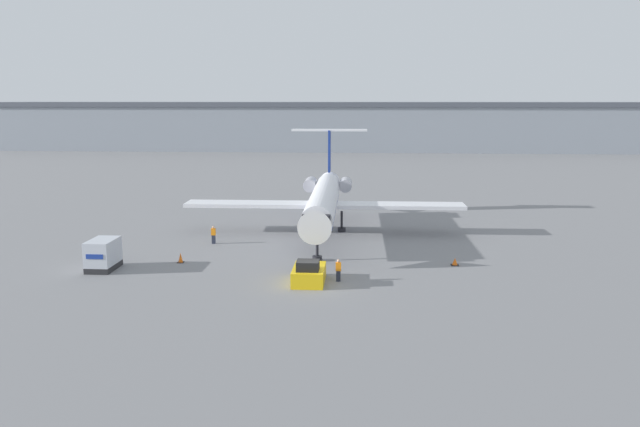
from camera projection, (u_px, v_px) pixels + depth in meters
The scene contains 9 objects.
ground_plane at pixel (310, 286), 44.45m from camera, with size 600.00×600.00×0.00m, color slate.
terminal_building at pixel (349, 126), 161.07m from camera, with size 180.00×16.80×12.35m.
airplane_main at pixel (324, 199), 61.54m from camera, with size 27.65×27.22×9.69m.
pushback_tug at pixel (309, 273), 45.21m from camera, with size 2.28×3.79×1.84m.
luggage_cart at pixel (103, 255), 48.61m from camera, with size 1.90×3.12×2.39m.
worker_near_tug at pixel (338, 270), 45.52m from camera, with size 0.40×0.24×1.65m.
worker_by_wing at pixel (213, 234), 57.37m from camera, with size 0.40×0.24×1.67m.
traffic_cone_left at pixel (181, 258), 50.82m from camera, with size 0.51×0.51×0.81m.
traffic_cone_right at pixel (455, 262), 50.00m from camera, with size 0.63×0.63×0.61m.
Camera 1 is at (3.60, -42.63, 13.16)m, focal length 35.00 mm.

